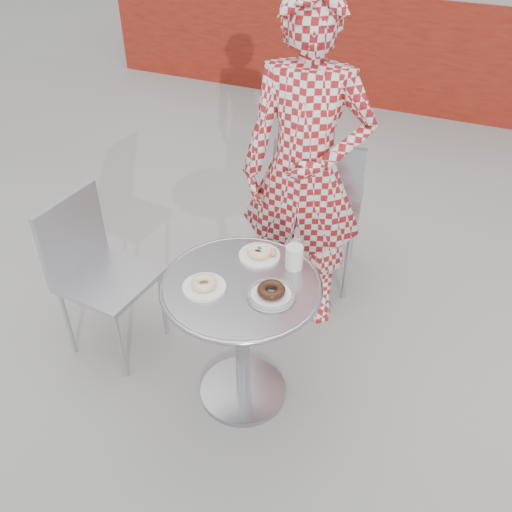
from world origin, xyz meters
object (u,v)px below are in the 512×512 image
at_px(plate_checker, 271,293).
at_px(milk_cup, 294,256).
at_px(bistro_table, 242,314).
at_px(seated_person, 305,172).
at_px(plate_far, 260,253).
at_px(chair_far, 317,234).
at_px(plate_near, 204,285).
at_px(chair_left, 113,305).

height_order(plate_checker, milk_cup, milk_cup).
bearing_deg(milk_cup, bistro_table, -130.61).
xyz_separation_m(seated_person, milk_cup, (0.13, -0.50, -0.11)).
relative_size(plate_far, milk_cup, 1.41).
height_order(chair_far, seated_person, seated_person).
distance_m(chair_far, seated_person, 0.63).
height_order(plate_near, plate_checker, plate_checker).
bearing_deg(plate_far, chair_left, -168.88).
distance_m(bistro_table, chair_far, 1.02).
bearing_deg(plate_near, chair_far, 82.09).
distance_m(bistro_table, chair_left, 0.78).
bearing_deg(plate_near, milk_cup, 43.37).
distance_m(bistro_table, plate_far, 0.27).
xyz_separation_m(seated_person, plate_checker, (0.11, -0.71, -0.15)).
relative_size(chair_left, plate_near, 4.65).
bearing_deg(plate_near, plate_checker, 13.05).
height_order(chair_far, plate_near, chair_far).
xyz_separation_m(bistro_table, plate_far, (0.00, 0.20, 0.18)).
xyz_separation_m(bistro_table, milk_cup, (0.16, 0.19, 0.22)).
bearing_deg(plate_far, milk_cup, -5.00).
bearing_deg(chair_left, plate_near, -96.82).
xyz_separation_m(bistro_table, plate_checker, (0.14, -0.02, 0.18)).
distance_m(chair_far, plate_checker, 1.10).
xyz_separation_m(bistro_table, plate_near, (-0.13, -0.08, 0.18)).
bearing_deg(seated_person, milk_cup, -83.02).
bearing_deg(bistro_table, chair_far, 88.61).
distance_m(seated_person, plate_checker, 0.73).
height_order(bistro_table, milk_cup, milk_cup).
distance_m(plate_far, plate_checker, 0.26).
bearing_deg(milk_cup, plate_checker, -95.27).
bearing_deg(plate_near, seated_person, 78.79).
height_order(bistro_table, plate_far, plate_far).
bearing_deg(chair_far, plate_far, 78.19).
bearing_deg(plate_far, bistro_table, -90.11).
xyz_separation_m(plate_far, plate_checker, (0.14, -0.22, -0.00)).
distance_m(chair_left, plate_checker, 0.98).
relative_size(chair_far, milk_cup, 7.47).
bearing_deg(plate_checker, chair_left, 175.03).
xyz_separation_m(chair_left, seated_person, (0.76, 0.63, 0.59)).
xyz_separation_m(chair_left, milk_cup, (0.90, 0.13, 0.48)).
height_order(chair_left, milk_cup, chair_left).
height_order(plate_far, plate_checker, plate_checker).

